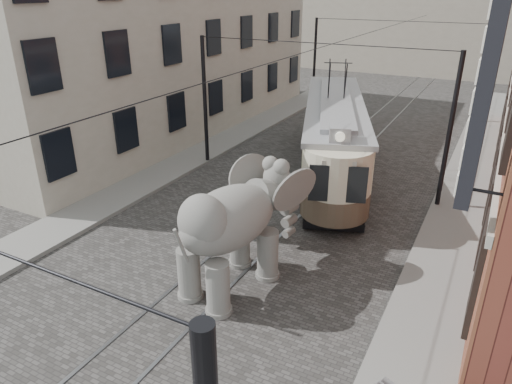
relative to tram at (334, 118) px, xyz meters
The scene contains 8 objects.
ground 8.33m from the tram, 90.87° to the right, with size 120.00×120.00×0.00m, color #464340.
tram_rails 8.32m from the tram, 90.87° to the right, with size 1.54×80.00×0.02m, color slate, non-canonical shape.
sidewalk_right 10.17m from the tram, 53.48° to the right, with size 2.00×60.00×0.15m, color slate.
sidewalk_left 10.62m from the tram, 129.82° to the right, with size 2.00×60.00×0.15m, color slate.
stucco_building 11.58m from the tram, 169.51° to the left, with size 7.00×24.00×10.00m, color #A09684.
catenary 3.00m from the tram, 96.23° to the right, with size 11.00×30.20×6.00m, color black, non-canonical shape.
tram is the anchor object (origin of this frame).
elephant 10.34m from the tram, 86.82° to the right, with size 3.06×5.55×3.40m, color slate, non-canonical shape.
Camera 1 is at (6.66, -12.00, 8.04)m, focal length 32.69 mm.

